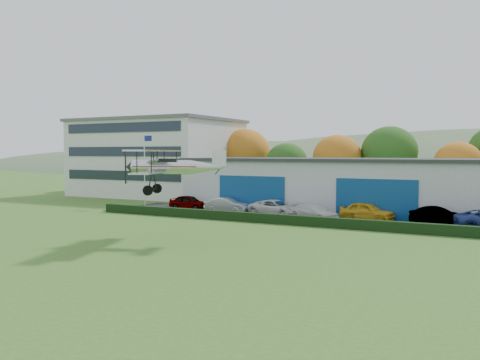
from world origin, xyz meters
The scene contains 15 objects.
ground centered at (0.00, 0.00, 0.00)m, with size 300.00×300.00×0.00m, color #3D641F.
apron centered at (3.00, 21.00, 0.03)m, with size 48.00×9.00×0.05m, color black.
hedge centered at (3.00, 16.20, 0.40)m, with size 46.00×0.60×0.80m, color black.
hangar centered at (5.00, 27.98, 2.66)m, with size 40.60×12.60×5.30m.
office_block centered at (-28.00, 35.00, 5.21)m, with size 20.60×15.60×10.40m.
flagpole centered at (-19.88, 22.00, 4.78)m, with size 1.05×0.10×8.00m.
tree_belt centered at (0.85, 40.62, 5.61)m, with size 75.70×13.22×10.12m.
distant_hills centered at (-4.38, 140.00, -13.05)m, with size 430.00×196.00×56.00m.
car_0 centered at (-13.93, 21.53, 0.77)m, with size 1.70×4.23×1.44m, color gray.
car_1 centered at (-9.05, 20.82, 0.77)m, with size 1.53×4.38×1.44m, color silver.
car_2 centered at (-3.72, 20.60, 0.78)m, with size 2.43×5.27×1.47m, color silver.
car_3 centered at (0.34, 19.38, 0.74)m, with size 1.95×4.79×1.39m, color silver.
car_4 centered at (4.43, 21.26, 0.84)m, with size 1.87×4.65×1.58m, color gold.
car_5 centered at (10.25, 20.91, 0.80)m, with size 1.59×4.56×1.50m, color gray.
biplane centered at (-4.67, 5.38, 5.01)m, with size 6.96×7.86×2.95m.
Camera 1 is at (15.07, -22.08, 5.87)m, focal length 38.14 mm.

